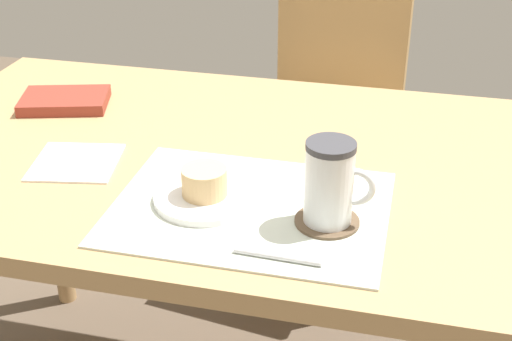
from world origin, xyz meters
name	(u,v)px	position (x,y,z in m)	size (l,w,h in m)	color
dining_table	(244,189)	(0.00, 0.00, 0.64)	(1.36, 0.79, 0.72)	tan
wooden_chair	(327,112)	(0.06, 0.75, 0.49)	(0.47, 0.47, 0.87)	tan
placemat	(250,208)	(0.06, -0.18, 0.72)	(0.44, 0.34, 0.00)	silver
pastry_plate	(205,197)	(-0.02, -0.18, 0.73)	(0.17, 0.17, 0.01)	white
pastry	(204,182)	(-0.02, -0.18, 0.76)	(0.07, 0.07, 0.05)	#E5BC7F
coffee_coaster	(327,221)	(0.19, -0.20, 0.72)	(0.10, 0.10, 0.01)	brown
coffee_mug	(331,183)	(0.19, -0.20, 0.79)	(0.11, 0.08, 0.13)	white
teaspoon	(277,257)	(0.13, -0.31, 0.72)	(0.01, 0.01, 0.13)	silver
paper_napkin	(76,162)	(-0.29, -0.10, 0.72)	(0.15, 0.15, 0.00)	white
small_book	(65,101)	(-0.43, 0.14, 0.73)	(0.18, 0.12, 0.02)	maroon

